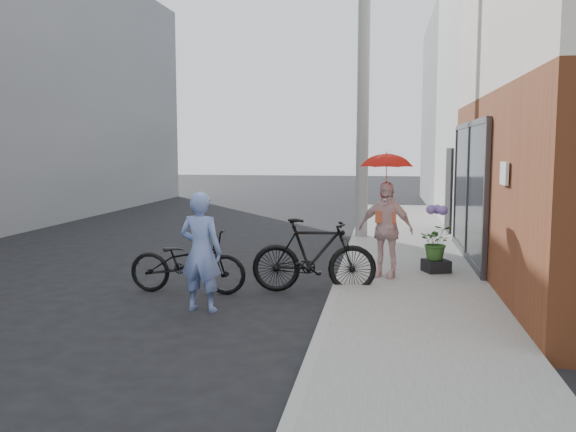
% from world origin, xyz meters
% --- Properties ---
extents(ground, '(80.00, 80.00, 0.00)m').
position_xyz_m(ground, '(0.00, 0.00, 0.00)').
color(ground, black).
rests_on(ground, ground).
extents(sidewalk, '(2.20, 24.00, 0.12)m').
position_xyz_m(sidewalk, '(2.10, 2.00, 0.06)').
color(sidewalk, gray).
rests_on(sidewalk, ground).
extents(curb, '(0.12, 24.00, 0.12)m').
position_xyz_m(curb, '(0.94, 2.00, 0.06)').
color(curb, '#9E9E99').
rests_on(curb, ground).
extents(east_building_far, '(8.00, 8.00, 7.00)m').
position_xyz_m(east_building_far, '(7.20, 16.00, 3.50)').
color(east_building_far, slate).
rests_on(east_building_far, ground).
extents(utility_pole, '(0.28, 0.28, 7.00)m').
position_xyz_m(utility_pole, '(1.10, 6.00, 3.50)').
color(utility_pole, '#9E9E99').
rests_on(utility_pole, ground).
extents(officer, '(0.62, 0.45, 1.59)m').
position_xyz_m(officer, '(-0.75, -0.47, 0.79)').
color(officer, '#7A93DA').
rests_on(officer, ground).
extents(bike_left, '(1.77, 0.62, 0.93)m').
position_xyz_m(bike_left, '(-1.25, 0.47, 0.46)').
color(bike_left, black).
rests_on(bike_left, ground).
extents(bike_right, '(1.90, 0.71, 1.11)m').
position_xyz_m(bike_right, '(0.60, 0.80, 0.56)').
color(bike_right, black).
rests_on(bike_right, ground).
extents(kimono_woman, '(0.96, 0.63, 1.51)m').
position_xyz_m(kimono_woman, '(1.64, 1.55, 0.88)').
color(kimono_woman, '#F4CDCC').
rests_on(kimono_woman, sidewalk).
extents(parasol, '(0.82, 0.82, 0.72)m').
position_xyz_m(parasol, '(1.64, 1.55, 1.99)').
color(parasol, red).
rests_on(parasol, kimono_woman).
extents(planter, '(0.49, 0.49, 0.20)m').
position_xyz_m(planter, '(2.48, 2.04, 0.22)').
color(planter, black).
rests_on(planter, sidewalk).
extents(potted_plant, '(0.53, 0.46, 0.59)m').
position_xyz_m(potted_plant, '(2.48, 2.04, 0.62)').
color(potted_plant, '#36692A').
rests_on(potted_plant, planter).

